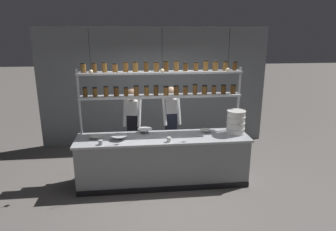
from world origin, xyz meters
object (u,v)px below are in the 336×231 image
(container_stack, at_px, (236,122))
(serving_cup_front, at_px, (169,140))
(chef_left, at_px, (133,124))
(prep_bowl_center_back, at_px, (205,131))
(serving_cup_by_board, at_px, (101,142))
(chef_center, at_px, (171,122))
(prep_bowl_near_right, at_px, (145,131))
(spice_shelf_unit, at_px, (161,85))
(prep_bowl_center_front, at_px, (119,137))
(prep_bowl_near_left, at_px, (96,137))

(container_stack, distance_m, serving_cup_front, 1.35)
(chef_left, xyz_separation_m, prep_bowl_center_back, (1.38, -0.52, -0.04))
(serving_cup_by_board, bearing_deg, container_stack, 7.13)
(chef_center, xyz_separation_m, container_stack, (1.15, -0.62, 0.14))
(prep_bowl_near_right, distance_m, serving_cup_by_board, 0.94)
(spice_shelf_unit, distance_m, serving_cup_front, 1.05)
(serving_cup_front, bearing_deg, chef_left, 123.52)
(prep_bowl_center_front, bearing_deg, container_stack, 2.30)
(chef_left, relative_size, serving_cup_by_board, 20.44)
(spice_shelf_unit, xyz_separation_m, container_stack, (1.38, -0.29, -0.68))
(serving_cup_by_board, bearing_deg, chef_left, 60.04)
(prep_bowl_center_back, xyz_separation_m, serving_cup_front, (-0.75, -0.43, 0.02))
(spice_shelf_unit, height_order, prep_bowl_near_left, spice_shelf_unit)
(chef_left, bearing_deg, prep_bowl_center_front, -97.56)
(prep_bowl_center_back, distance_m, prep_bowl_near_right, 1.16)
(spice_shelf_unit, height_order, prep_bowl_center_front, spice_shelf_unit)
(chef_left, height_order, container_stack, chef_left)
(prep_bowl_center_front, xyz_separation_m, prep_bowl_near_right, (0.47, 0.31, -0.00))
(prep_bowl_center_back, bearing_deg, spice_shelf_unit, 168.35)
(prep_bowl_near_right, xyz_separation_m, serving_cup_by_board, (-0.78, -0.54, 0.00))
(spice_shelf_unit, relative_size, serving_cup_by_board, 36.87)
(prep_bowl_near_right, bearing_deg, chef_center, 35.77)
(prep_bowl_center_back, bearing_deg, chef_center, 140.26)
(spice_shelf_unit, xyz_separation_m, serving_cup_by_board, (-1.10, -0.60, -0.87))
(chef_left, relative_size, container_stack, 3.78)
(prep_bowl_near_left, xyz_separation_m, serving_cup_by_board, (0.11, -0.30, 0.01))
(spice_shelf_unit, distance_m, prep_bowl_center_front, 1.24)
(prep_bowl_near_left, bearing_deg, serving_cup_by_board, -70.15)
(chef_left, distance_m, prep_bowl_center_back, 1.47)
(prep_bowl_near_right, bearing_deg, prep_bowl_center_back, -5.22)
(chef_left, height_order, chef_center, chef_center)
(container_stack, height_order, prep_bowl_near_right, container_stack)
(spice_shelf_unit, relative_size, chef_center, 1.78)
(spice_shelf_unit, distance_m, prep_bowl_center_back, 1.22)
(container_stack, bearing_deg, prep_bowl_near_right, 172.38)
(prep_bowl_near_left, bearing_deg, serving_cup_front, -12.92)
(spice_shelf_unit, bearing_deg, prep_bowl_near_left, -165.97)
(chef_left, distance_m, serving_cup_front, 1.14)
(spice_shelf_unit, height_order, prep_bowl_center_back, spice_shelf_unit)
(chef_center, height_order, prep_bowl_center_front, chef_center)
(chef_left, bearing_deg, serving_cup_front, -45.57)
(container_stack, bearing_deg, prep_bowl_center_front, -177.70)
(prep_bowl_center_front, bearing_deg, prep_bowl_near_left, 169.21)
(prep_bowl_center_front, relative_size, serving_cup_front, 3.32)
(chef_center, bearing_deg, prep_bowl_near_left, -161.52)
(container_stack, bearing_deg, prep_bowl_center_back, 167.42)
(prep_bowl_center_front, xyz_separation_m, prep_bowl_center_back, (1.62, 0.21, -0.01))
(container_stack, xyz_separation_m, prep_bowl_center_front, (-2.17, -0.09, -0.19))
(spice_shelf_unit, distance_m, prep_bowl_near_right, 0.93)
(chef_center, distance_m, prep_bowl_center_back, 0.79)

